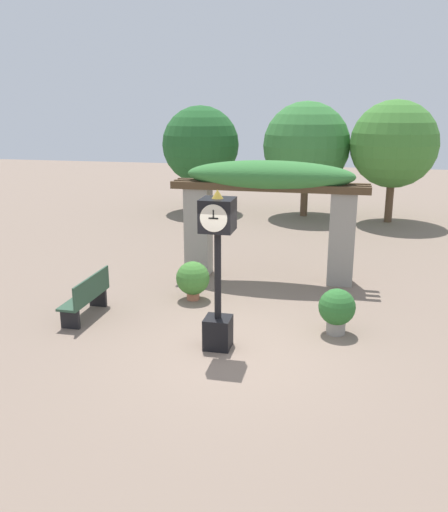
% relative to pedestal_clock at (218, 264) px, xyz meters
% --- Properties ---
extents(ground_plane, '(60.00, 60.00, 0.00)m').
position_rel_pedestal_clock_xyz_m(ground_plane, '(0.30, -0.04, -1.57)').
color(ground_plane, '#7F6B5B').
extents(pedestal_clock, '(0.56, 0.61, 2.87)m').
position_rel_pedestal_clock_xyz_m(pedestal_clock, '(0.00, 0.00, 0.00)').
color(pedestal_clock, black).
rests_on(pedestal_clock, ground).
extents(pergola, '(4.77, 1.21, 2.95)m').
position_rel_pedestal_clock_xyz_m(pergola, '(0.30, 4.20, 0.56)').
color(pergola, gray).
rests_on(pergola, ground).
extents(potted_plant_near_left, '(0.75, 0.75, 0.88)m').
position_rel_pedestal_clock_xyz_m(potted_plant_near_left, '(-1.11, 2.30, -1.09)').
color(potted_plant_near_left, '#B26B4C').
rests_on(potted_plant_near_left, ground).
extents(potted_plant_near_right, '(0.70, 0.70, 0.89)m').
position_rel_pedestal_clock_xyz_m(potted_plant_near_right, '(2.06, 1.09, -1.07)').
color(potted_plant_near_right, gray).
rests_on(potted_plant_near_right, ground).
extents(park_bench, '(0.42, 1.56, 0.89)m').
position_rel_pedestal_clock_xyz_m(park_bench, '(-2.95, 0.83, -1.14)').
color(park_bench, '#2D4C38').
rests_on(park_bench, ground).
extents(tree_line, '(10.46, 3.72, 4.41)m').
position_rel_pedestal_clock_xyz_m(tree_line, '(0.32, 12.28, 1.16)').
color(tree_line, brown).
rests_on(tree_line, ground).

